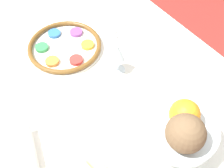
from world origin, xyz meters
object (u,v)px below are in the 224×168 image
at_px(seder_plate, 65,47).
at_px(napkin_roll, 27,151).
at_px(wine_glass, 116,52).
at_px(fruit_stand, 179,130).
at_px(orange_fruit, 185,114).
at_px(coconut, 186,133).

distance_m(seder_plate, napkin_roll, 0.48).
bearing_deg(wine_glass, fruit_stand, -4.98).
bearing_deg(wine_glass, orange_fruit, -3.50).
bearing_deg(seder_plate, coconut, 4.14).
relative_size(orange_fruit, coconut, 0.82).
bearing_deg(orange_fruit, coconut, -44.07).
relative_size(seder_plate, coconut, 2.90).
bearing_deg(coconut, napkin_roll, -126.55).
relative_size(seder_plate, wine_glass, 2.19).
xyz_separation_m(seder_plate, coconut, (0.63, 0.05, 0.17)).
xyz_separation_m(fruit_stand, coconut, (0.04, -0.04, 0.08)).
relative_size(wine_glass, coconut, 1.33).
xyz_separation_m(wine_glass, coconut, (0.41, -0.07, 0.08)).
distance_m(wine_glass, fruit_stand, 0.38).
height_order(seder_plate, fruit_stand, fruit_stand).
bearing_deg(fruit_stand, orange_fruit, 134.79).
height_order(seder_plate, wine_glass, wine_glass).
bearing_deg(seder_plate, orange_fruit, 8.85).
distance_m(fruit_stand, coconut, 0.09).
xyz_separation_m(seder_plate, wine_glass, (0.22, 0.11, 0.08)).
xyz_separation_m(orange_fruit, coconut, (0.05, -0.05, 0.01)).
bearing_deg(seder_plate, wine_glass, 27.08).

